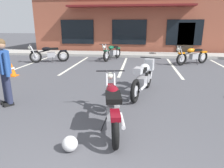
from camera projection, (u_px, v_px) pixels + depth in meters
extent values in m
plane|color=#47474C|center=(110.00, 99.00, 5.72)|extent=(80.00, 80.00, 0.00)
cube|color=#A8A59E|center=(128.00, 54.00, 13.67)|extent=(22.00, 1.80, 0.14)
cube|color=brown|center=(131.00, 24.00, 16.96)|extent=(14.15, 5.46, 3.98)
cube|color=black|center=(77.00, 32.00, 14.96)|extent=(2.42, 0.06, 1.70)
cube|color=black|center=(129.00, 32.00, 14.48)|extent=(2.42, 0.06, 1.70)
cube|color=black|center=(184.00, 32.00, 14.00)|extent=(2.42, 0.06, 1.70)
cube|color=#33281E|center=(186.00, 38.00, 14.10)|extent=(1.10, 0.06, 2.10)
cube|color=maroon|center=(129.00, 6.00, 13.60)|extent=(8.49, 0.90, 0.12)
cube|color=silver|center=(32.00, 63.00, 10.88)|extent=(0.12, 4.80, 0.01)
cube|color=silver|center=(76.00, 64.00, 10.57)|extent=(0.12, 4.80, 0.01)
cube|color=silver|center=(123.00, 66.00, 10.27)|extent=(0.12, 4.80, 0.01)
cube|color=silver|center=(173.00, 67.00, 9.96)|extent=(0.12, 4.80, 0.01)
torus|color=black|center=(115.00, 130.00, 3.38)|extent=(0.22, 0.65, 0.64)
cylinder|color=#B7B7BC|center=(115.00, 130.00, 3.38)|extent=(0.11, 0.29, 0.29)
torus|color=black|center=(111.00, 99.00, 4.76)|extent=(0.22, 0.65, 0.64)
cylinder|color=#B7B7BC|center=(111.00, 99.00, 4.76)|extent=(0.11, 0.29, 0.29)
cylinder|color=silver|center=(107.00, 85.00, 4.76)|extent=(0.10, 0.33, 0.66)
cylinder|color=silver|center=(115.00, 85.00, 4.77)|extent=(0.10, 0.33, 0.66)
cylinder|color=black|center=(110.00, 71.00, 4.75)|extent=(0.65, 0.15, 0.03)
sphere|color=silver|center=(110.00, 76.00, 4.87)|extent=(0.20, 0.20, 0.17)
cube|color=maroon|center=(111.00, 87.00, 4.71)|extent=(0.20, 0.38, 0.06)
cube|color=#9E9EA3|center=(113.00, 110.00, 3.97)|extent=(0.31, 0.44, 0.28)
cylinder|color=silver|center=(122.00, 120.00, 3.63)|extent=(0.17, 0.55, 0.07)
cylinder|color=black|center=(112.00, 95.00, 4.10)|extent=(0.23, 0.94, 0.26)
ellipsoid|color=maroon|center=(112.00, 91.00, 4.09)|extent=(0.34, 0.52, 0.22)
cube|color=black|center=(113.00, 97.00, 3.75)|extent=(0.37, 0.56, 0.10)
cube|color=maroon|center=(115.00, 115.00, 3.28)|extent=(0.22, 0.38, 0.08)
cylinder|color=black|center=(104.00, 124.00, 3.97)|extent=(0.14, 0.05, 0.29)
torus|color=black|center=(63.00, 56.00, 11.32)|extent=(0.63, 0.34, 0.64)
cylinder|color=#B7B7BC|center=(63.00, 56.00, 11.32)|extent=(0.29, 0.17, 0.29)
torus|color=black|center=(36.00, 57.00, 10.96)|extent=(0.63, 0.34, 0.64)
cylinder|color=#B7B7BC|center=(36.00, 57.00, 10.96)|extent=(0.29, 0.17, 0.29)
cylinder|color=silver|center=(33.00, 51.00, 10.76)|extent=(0.32, 0.17, 0.66)
cylinder|color=silver|center=(33.00, 51.00, 10.92)|extent=(0.32, 0.17, 0.66)
cylinder|color=black|center=(31.00, 45.00, 10.73)|extent=(0.29, 0.62, 0.03)
sphere|color=silver|center=(29.00, 48.00, 10.75)|extent=(0.22, 0.22, 0.17)
cube|color=black|center=(34.00, 51.00, 10.86)|extent=(0.39, 0.27, 0.06)
cube|color=#9E9EA3|center=(51.00, 55.00, 11.14)|extent=(0.46, 0.38, 0.28)
cylinder|color=silver|center=(58.00, 55.00, 11.37)|extent=(0.53, 0.28, 0.07)
cylinder|color=black|center=(47.00, 50.00, 11.02)|extent=(0.89, 0.42, 0.26)
ellipsoid|color=black|center=(46.00, 49.00, 10.99)|extent=(0.54, 0.43, 0.22)
cube|color=black|center=(53.00, 49.00, 11.08)|extent=(0.59, 0.46, 0.10)
cube|color=black|center=(63.00, 51.00, 11.25)|extent=(0.39, 0.29, 0.08)
cylinder|color=black|center=(53.00, 60.00, 11.06)|extent=(0.07, 0.13, 0.29)
torus|color=black|center=(203.00, 57.00, 10.83)|extent=(0.60, 0.42, 0.64)
cylinder|color=#B7B7BC|center=(203.00, 57.00, 10.83)|extent=(0.28, 0.20, 0.29)
torus|color=black|center=(182.00, 59.00, 10.26)|extent=(0.60, 0.42, 0.64)
cylinder|color=#B7B7BC|center=(182.00, 59.00, 10.26)|extent=(0.28, 0.20, 0.29)
cylinder|color=silver|center=(182.00, 53.00, 10.05)|extent=(0.30, 0.21, 0.66)
cylinder|color=silver|center=(179.00, 53.00, 10.20)|extent=(0.30, 0.21, 0.66)
cylinder|color=black|center=(180.00, 46.00, 10.00)|extent=(0.38, 0.58, 0.03)
sphere|color=silver|center=(178.00, 49.00, 10.01)|extent=(0.23, 0.23, 0.17)
cube|color=orange|center=(181.00, 53.00, 10.15)|extent=(0.38, 0.31, 0.06)
cube|color=#9E9EA3|center=(194.00, 56.00, 10.55)|extent=(0.47, 0.42, 0.28)
cylinder|color=silver|center=(197.00, 56.00, 10.83)|extent=(0.50, 0.35, 0.07)
cylinder|color=black|center=(191.00, 52.00, 10.40)|extent=(0.83, 0.55, 0.26)
ellipsoid|color=orange|center=(191.00, 50.00, 10.37)|extent=(0.54, 0.47, 0.22)
cube|color=black|center=(196.00, 50.00, 10.51)|extent=(0.59, 0.51, 0.10)
cube|color=orange|center=(204.00, 52.00, 10.75)|extent=(0.39, 0.33, 0.08)
cylinder|color=black|center=(197.00, 62.00, 10.49)|extent=(0.09, 0.13, 0.29)
torus|color=black|center=(118.00, 53.00, 12.51)|extent=(0.31, 0.64, 0.64)
cylinder|color=#B7B7BC|center=(118.00, 53.00, 12.51)|extent=(0.15, 0.29, 0.29)
torus|color=black|center=(106.00, 56.00, 11.29)|extent=(0.31, 0.64, 0.64)
cylinder|color=#B7B7BC|center=(106.00, 56.00, 11.29)|extent=(0.15, 0.29, 0.29)
cylinder|color=silver|center=(107.00, 50.00, 11.07)|extent=(0.15, 0.32, 0.66)
cylinder|color=silver|center=(104.00, 50.00, 11.15)|extent=(0.15, 0.32, 0.66)
cylinder|color=black|center=(105.00, 44.00, 10.95)|extent=(0.63, 0.25, 0.03)
sphere|color=silver|center=(104.00, 47.00, 10.92)|extent=(0.22, 0.22, 0.17)
cube|color=#0F4C2D|center=(106.00, 50.00, 11.17)|extent=(0.25, 0.39, 0.06)
cube|color=#9E9EA3|center=(113.00, 53.00, 11.95)|extent=(0.36, 0.46, 0.28)
cylinder|color=silver|center=(114.00, 52.00, 12.33)|extent=(0.25, 0.54, 0.07)
cylinder|color=black|center=(111.00, 49.00, 11.71)|extent=(0.38, 0.91, 0.26)
ellipsoid|color=#0F4C2D|center=(111.00, 48.00, 11.67)|extent=(0.41, 0.54, 0.22)
cube|color=black|center=(114.00, 47.00, 11.97)|extent=(0.44, 0.58, 0.10)
cube|color=#0F4C2D|center=(118.00, 48.00, 12.45)|extent=(0.27, 0.39, 0.08)
cylinder|color=black|center=(116.00, 57.00, 12.00)|extent=(0.13, 0.07, 0.29)
torus|color=black|center=(135.00, 91.00, 5.36)|extent=(0.27, 0.64, 0.64)
cylinder|color=#B7B7BC|center=(135.00, 91.00, 5.36)|extent=(0.13, 0.29, 0.29)
torus|color=black|center=(148.00, 78.00, 6.63)|extent=(0.27, 0.64, 0.64)
cylinder|color=#B7B7BC|center=(148.00, 78.00, 6.63)|extent=(0.13, 0.29, 0.29)
cylinder|color=silver|center=(147.00, 68.00, 6.66)|extent=(0.13, 0.32, 0.66)
cylinder|color=silver|center=(152.00, 68.00, 6.59)|extent=(0.13, 0.32, 0.66)
cylinder|color=black|center=(150.00, 58.00, 6.61)|extent=(0.64, 0.21, 0.03)
sphere|color=silver|center=(151.00, 62.00, 6.72)|extent=(0.21, 0.21, 0.17)
cube|color=silver|center=(149.00, 69.00, 6.58)|extent=(0.23, 0.38, 0.06)
cube|color=#9E9EA3|center=(142.00, 82.00, 5.90)|extent=(0.34, 0.45, 0.28)
cylinder|color=silver|center=(143.00, 87.00, 5.53)|extent=(0.21, 0.55, 0.07)
cylinder|color=black|center=(144.00, 72.00, 6.01)|extent=(0.31, 0.92, 0.26)
ellipsoid|color=silver|center=(144.00, 68.00, 6.01)|extent=(0.43, 0.58, 0.26)
cube|color=silver|center=(149.00, 65.00, 6.55)|extent=(0.33, 0.31, 0.36)
cube|color=black|center=(141.00, 70.00, 5.70)|extent=(0.34, 0.45, 0.10)
cube|color=silver|center=(138.00, 71.00, 5.43)|extent=(0.28, 0.36, 0.16)
cylinder|color=black|center=(135.00, 91.00, 5.98)|extent=(0.14, 0.06, 0.29)
cube|color=black|center=(9.00, 104.00, 5.21)|extent=(0.23, 0.25, 0.08)
cube|color=black|center=(6.00, 102.00, 5.35)|extent=(0.23, 0.25, 0.08)
cylinder|color=#232842|center=(8.00, 88.00, 5.12)|extent=(0.21, 0.21, 0.80)
cylinder|color=#232842|center=(6.00, 87.00, 5.26)|extent=(0.21, 0.21, 0.80)
cube|color=#23478C|center=(3.00, 62.00, 5.00)|extent=(0.43, 0.41, 0.56)
cylinder|color=#23478C|center=(7.00, 65.00, 4.84)|extent=(0.14, 0.14, 0.58)
cylinder|color=#23478C|center=(0.00, 62.00, 5.19)|extent=(0.14, 0.14, 0.58)
sphere|color=#A07556|center=(0.00, 45.00, 4.89)|extent=(0.31, 0.31, 0.22)
sphere|color=brown|center=(1.00, 43.00, 4.88)|extent=(0.30, 0.30, 0.21)
sphere|color=silver|center=(70.00, 144.00, 3.34)|extent=(0.26, 0.26, 0.26)
cube|color=black|center=(72.00, 141.00, 3.44)|extent=(0.18, 0.03, 0.09)
cube|color=orange|center=(13.00, 76.00, 8.23)|extent=(0.34, 0.34, 0.03)
cone|color=orange|center=(12.00, 69.00, 8.15)|extent=(0.26, 0.26, 0.50)
cylinder|color=white|center=(12.00, 68.00, 8.14)|extent=(0.19, 0.19, 0.06)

